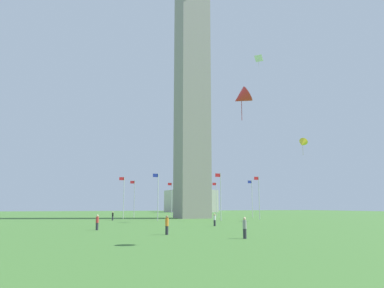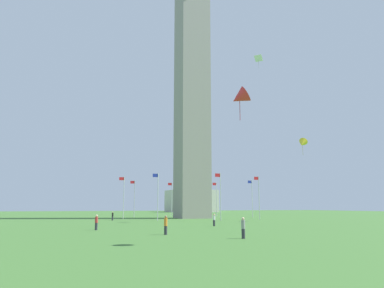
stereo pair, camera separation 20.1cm
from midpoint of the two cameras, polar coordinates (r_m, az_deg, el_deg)
The scene contains 19 objects.
ground_plane at distance 83.35m, azimuth -0.07°, elevation -11.31°, with size 260.00×260.00×0.00m, color #3D6B2D.
obelisk_monument at distance 87.83m, azimuth -0.07°, elevation 9.00°, with size 6.71×6.71×61.00m.
flagpole_n at distance 79.33m, azimuth -10.53°, elevation -7.80°, with size 1.12×0.14×8.75m.
flagpole_ne at distance 69.83m, azimuth -5.35°, elevation -7.71°, with size 1.12×0.14×8.75m.
flagpole_e at distance 69.31m, azimuth 4.30°, elevation -7.71°, with size 1.12×0.14×8.75m.
flagpole_se at distance 78.22m, azimuth 10.14°, elevation -7.79°, with size 1.12×0.14×8.75m.
flagpole_s at distance 89.72m, azimuth 9.10°, elevation -8.01°, with size 1.12×0.14×8.75m.
flagpole_sw at distance 97.30m, azimuth 3.66°, elevation -8.22°, with size 1.12×0.14×8.75m.
flagpole_w at distance 97.67m, azimuth -3.23°, elevation -8.23°, with size 1.12×0.14×8.75m.
flagpole_nw at distance 90.69m, azimuth -8.93°, elevation -8.03°, with size 1.12×0.14×8.75m.
person_white_shirt at distance 51.15m, azimuth 3.37°, elevation -11.55°, with size 0.32×0.32×1.62m.
person_red_shirt at distance 43.91m, azimuth -14.46°, elevation -11.57°, with size 0.32×0.32×1.70m.
person_black_shirt at distance 72.24m, azimuth -12.14°, elevation -10.75°, with size 0.32×0.32×1.62m.
person_orange_shirt at distance 35.94m, azimuth -4.03°, elevation -12.30°, with size 0.32×0.32×1.78m.
person_gray_shirt at distance 31.93m, azimuth 7.89°, elevation -12.63°, with size 0.32×0.32×1.75m.
kite_white_diamond at distance 69.05m, azimuth 10.10°, elevation 12.76°, with size 1.69×1.71×2.32m.
kite_yellow_delta at distance 70.64m, azimuth 16.50°, elevation 0.09°, with size 2.56×2.40×3.20m.
kite_red_delta at distance 28.34m, azimuth 7.38°, elevation 7.08°, with size 2.02×1.86×2.60m.
distant_building at distance 169.81m, azimuth -0.27°, elevation -8.74°, with size 19.75×17.74×9.67m.
Camera 1 is at (29.10, 78.06, 2.68)m, focal length 34.80 mm.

